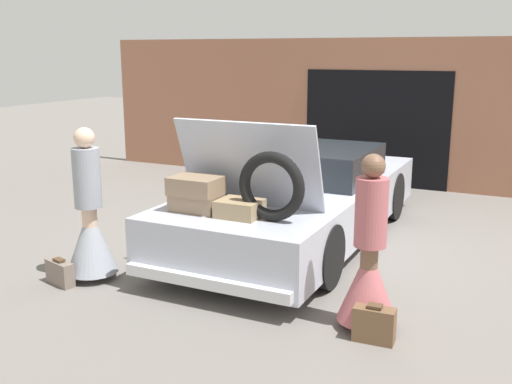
{
  "coord_description": "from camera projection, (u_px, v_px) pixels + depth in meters",
  "views": [
    {
      "loc": [
        2.93,
        -7.44,
        2.55
      ],
      "look_at": [
        0.0,
        -1.4,
        0.97
      ],
      "focal_mm": 42.0,
      "sensor_mm": 36.0,
      "label": 1
    }
  ],
  "objects": [
    {
      "name": "car",
      "position": [
        300.0,
        198.0,
        8.2
      ],
      "size": [
        2.04,
        5.16,
        1.82
      ],
      "color": "#B2B7C6",
      "rests_on": "ground_plane"
    },
    {
      "name": "person_right",
      "position": [
        369.0,
        268.0,
        5.54
      ],
      "size": [
        0.57,
        0.57,
        1.66
      ],
      "rotation": [
        0.0,
        0.0,
        1.38
      ],
      "color": "brown",
      "rests_on": "ground_plane"
    },
    {
      "name": "suitcase_beside_left_person",
      "position": [
        60.0,
        273.0,
        6.67
      ],
      "size": [
        0.42,
        0.23,
        0.3
      ],
      "color": "#75665B",
      "rests_on": "ground_plane"
    },
    {
      "name": "garage_wall_back",
      "position": [
        377.0,
        113.0,
        11.47
      ],
      "size": [
        12.0,
        0.14,
        2.8
      ],
      "color": "#9E664C",
      "rests_on": "ground_plane"
    },
    {
      "name": "ground_plane",
      "position": [
        300.0,
        239.0,
        8.34
      ],
      "size": [
        40.0,
        40.0,
        0.0
      ],
      "primitive_type": "plane",
      "color": "slate"
    },
    {
      "name": "suitcase_beside_right_person",
      "position": [
        374.0,
        324.0,
        5.36
      ],
      "size": [
        0.38,
        0.18,
        0.35
      ],
      "color": "brown",
      "rests_on": "ground_plane"
    },
    {
      "name": "person_left",
      "position": [
        90.0,
        226.0,
        6.75
      ],
      "size": [
        0.58,
        0.58,
        1.74
      ],
      "rotation": [
        0.0,
        0.0,
        -1.43
      ],
      "color": "beige",
      "rests_on": "ground_plane"
    }
  ]
}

